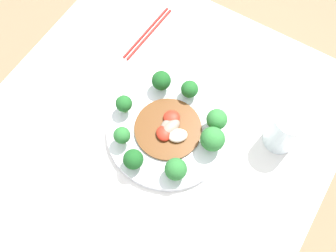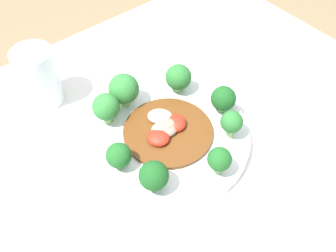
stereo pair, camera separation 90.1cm
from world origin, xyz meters
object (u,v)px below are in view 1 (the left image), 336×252
broccoli_west (190,89)px  broccoli_east (133,159)px  plate (168,131)px  broccoli_southwest (161,81)px  stirfry_center (169,128)px  drinking_glass (285,130)px  broccoli_southeast (122,136)px  broccoli_northwest (217,120)px  chopsticks (148,33)px  broccoli_northeast (176,169)px  broccoli_north (213,139)px  broccoli_south (124,104)px

broccoli_west → broccoli_east: (0.23, -0.02, 0.00)m
plate → broccoli_southwest: broccoli_southwest is taller
stirfry_center → drinking_glass: bearing=117.9°
plate → broccoli_southeast: broccoli_southeast is taller
broccoli_northwest → chopsticks: broccoli_northwest is taller
broccoli_southwest → stirfry_center: (0.09, 0.08, -0.03)m
broccoli_northeast → stirfry_center: 0.12m
drinking_glass → chopsticks: 0.47m
broccoli_northeast → broccoli_northwest: (-0.16, 0.02, 0.00)m
broccoli_northwest → broccoli_north: bearing=17.8°
plate → chopsticks: bearing=-137.8°
broccoli_east → chopsticks: bearing=-151.6°
broccoli_north → broccoli_southwest: broccoli_north is taller
broccoli_southeast → broccoli_southwest: broccoli_southwest is taller
broccoli_southeast → chopsticks: 0.35m
broccoli_east → broccoli_west: bearing=175.9°
drinking_glass → broccoli_southwest: bearing=-83.6°
broccoli_southeast → broccoli_northwest: (-0.15, 0.17, 0.00)m
broccoli_south → broccoli_northwest: (-0.08, 0.21, 0.00)m
broccoli_west → broccoli_southwest: (0.02, -0.07, 0.00)m
broccoli_south → broccoli_southwest: size_ratio=0.94×
plate → broccoli_south: broccoli_south is taller
broccoli_southeast → broccoli_south: bearing=-148.7°
broccoli_west → broccoli_northwest: (0.04, 0.10, 0.01)m
broccoli_west → broccoli_southwest: 0.07m
broccoli_northeast → broccoli_northwest: size_ratio=0.94×
broccoli_northeast → drinking_glass: bearing=142.0°
broccoli_west → broccoli_northeast: broccoli_northeast is taller
broccoli_southwest → drinking_glass: 0.32m
broccoli_northeast → broccoli_southwest: (-0.18, -0.15, 0.00)m
broccoli_north → broccoli_west: bearing=-128.7°
broccoli_northeast → broccoli_west: bearing=-158.1°
plate → stirfry_center: stirfry_center is taller
broccoli_northwest → drinking_glass: size_ratio=0.53×
broccoli_west → broccoli_north: broccoli_north is taller
stirfry_center → broccoli_north: bearing=99.1°
plate → broccoli_southeast: (0.08, -0.08, 0.05)m
broccoli_south → stirfry_center: 0.13m
broccoli_west → broccoli_southwest: bearing=-75.5°
plate → broccoli_south: bearing=-84.5°
broccoli_southeast → broccoli_west: bearing=160.0°
broccoli_east → broccoli_north: bearing=135.8°
broccoli_south → broccoli_east: 0.14m
broccoli_northwest → drinking_glass: 0.16m
broccoli_northwest → stirfry_center: size_ratio=0.39×
broccoli_northeast → chopsticks: bearing=-138.3°
plate → broccoli_southeast: 0.12m
drinking_glass → stirfry_center: bearing=-62.1°
plate → broccoli_west: broccoli_west is taller
broccoli_northwest → drinking_glass: drinking_glass is taller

